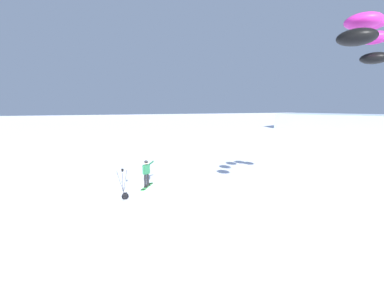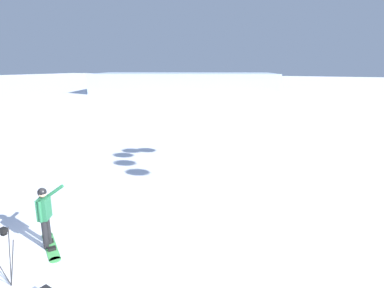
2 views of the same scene
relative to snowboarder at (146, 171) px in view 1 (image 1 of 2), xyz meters
The scene contains 7 objects.
ground_plane 1.30m from the snowboarder, 74.71° to the left, with size 300.00×300.00×0.00m, color white.
snowboarder is the anchor object (origin of this frame).
snowboard 1.03m from the snowboarder, 91.02° to the left, with size 1.11×1.52×0.10m.
traction_kite 13.01m from the snowboarder, 118.55° to the left, with size 4.85×3.19×1.27m.
gear_bag_large 2.57m from the snowboarder, 48.38° to the left, with size 0.49×0.72×0.31m.
camera_tripod 1.68m from the snowboarder, 20.85° to the left, with size 0.63×0.66×1.43m.
distant_ridge 53.43m from the snowboarder, 157.36° to the right, with size 24.63×34.79×3.40m.
Camera 1 is at (3.11, 15.39, 5.13)m, focal length 24.27 mm.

